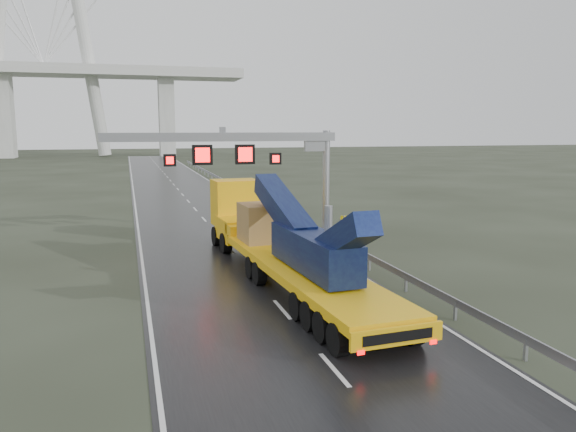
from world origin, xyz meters
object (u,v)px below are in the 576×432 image
object	(u,v)px
heavy_haul_truck	(273,235)
sign_gantry	(256,156)
exit_sign_pair	(351,225)
striped_barrier	(348,242)

from	to	relation	value
heavy_haul_truck	sign_gantry	bearing A→B (deg)	79.68
sign_gantry	heavy_haul_truck	xyz separation A→B (m)	(-0.91, -7.80, -3.68)
sign_gantry	exit_sign_pair	xyz separation A→B (m)	(5.00, -3.93, -4.12)
sign_gantry	heavy_haul_truck	size ratio (longest dim) A/B	0.70
heavy_haul_truck	striped_barrier	bearing A→B (deg)	29.91
exit_sign_pair	sign_gantry	bearing A→B (deg)	156.60
heavy_haul_truck	exit_sign_pair	world-z (taller)	heavy_haul_truck
exit_sign_pair	striped_barrier	world-z (taller)	exit_sign_pair
heavy_haul_truck	exit_sign_pair	bearing A→B (deg)	29.59
exit_sign_pair	striped_barrier	size ratio (longest dim) A/B	2.20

